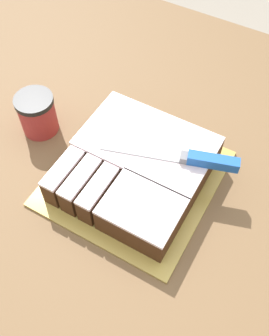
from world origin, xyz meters
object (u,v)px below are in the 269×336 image
object	(u,v)px
cake_board	(134,178)
coffee_cup	(37,114)
cake	(137,167)
knife	(199,160)

from	to	relation	value
cake_board	coffee_cup	world-z (taller)	coffee_cup
cake	knife	distance (m)	0.13
knife	coffee_cup	bearing A→B (deg)	-11.67
cake_board	knife	bearing A→B (deg)	25.13
cake	cake_board	bearing A→B (deg)	-133.44
cake	coffee_cup	xyz separation A→B (m)	(-0.26, 0.01, 0.01)
coffee_cup	cake	bearing A→B (deg)	-2.54
cake_board	coffee_cup	xyz separation A→B (m)	(-0.25, 0.02, 0.04)
coffee_cup	knife	bearing A→B (deg)	5.81
knife	coffee_cup	xyz separation A→B (m)	(-0.36, -0.04, -0.03)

